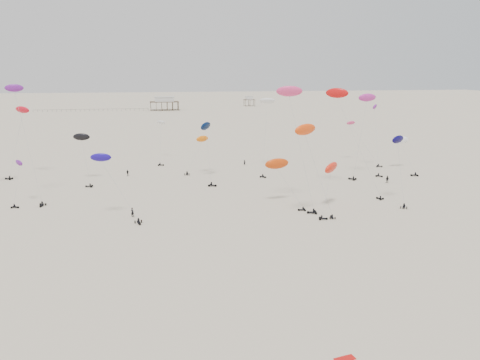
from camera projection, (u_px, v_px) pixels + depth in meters
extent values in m
plane|color=#C0B198|center=(195.00, 138.00, 204.20)|extent=(900.00, 900.00, 0.00)
cube|color=brown|center=(164.00, 102.00, 344.82)|extent=(21.00, 13.00, 0.30)
cube|color=silver|center=(164.00, 99.00, 344.42)|extent=(14.00, 8.40, 3.20)
cube|color=#B2B2AD|center=(164.00, 97.00, 344.02)|extent=(15.00, 9.00, 0.30)
cube|color=brown|center=(249.00, 100.00, 385.78)|extent=(9.00, 7.00, 0.30)
cube|color=silver|center=(249.00, 98.00, 385.48)|extent=(5.60, 4.20, 2.40)
cube|color=#B2B2AD|center=(249.00, 96.00, 385.17)|extent=(6.00, 4.50, 0.30)
cube|color=black|center=(92.00, 109.00, 336.99)|extent=(80.00, 0.10, 0.10)
cylinder|color=gray|center=(377.00, 140.00, 134.35)|extent=(0.03, 0.03, 21.98)
ellipsoid|color=#7F1B95|center=(375.00, 107.00, 139.08)|extent=(3.30, 3.98, 1.84)
cylinder|color=gray|center=(195.00, 157.00, 131.92)|extent=(0.03, 0.03, 9.71)
ellipsoid|color=orange|center=(202.00, 139.00, 131.72)|extent=(4.19, 3.27, 1.97)
cylinder|color=gray|center=(28.00, 147.00, 102.29)|extent=(0.03, 0.03, 25.60)
ellipsoid|color=#761B95|center=(14.00, 88.00, 103.04)|extent=(4.03, 1.70, 1.87)
cylinder|color=gray|center=(120.00, 190.00, 90.89)|extent=(0.03, 0.03, 14.09)
ellipsoid|color=#1B0B94|center=(101.00, 157.00, 91.85)|extent=(4.27, 2.05, 2.03)
cylinder|color=gray|center=(401.00, 173.00, 101.41)|extent=(0.03, 0.03, 13.71)
ellipsoid|color=#0A0544|center=(398.00, 139.00, 102.53)|extent=(4.33, 3.34, 2.03)
cylinder|color=gray|center=(209.00, 156.00, 122.47)|extent=(0.03, 0.03, 16.40)
ellipsoid|color=#04153A|center=(206.00, 126.00, 125.94)|extent=(4.54, 5.59, 2.64)
cylinder|color=gray|center=(364.00, 144.00, 147.14)|extent=(0.03, 0.03, 17.42)
ellipsoid|color=#EB3778|center=(351.00, 123.00, 151.56)|extent=(3.62, 2.41, 1.64)
cylinder|color=gray|center=(360.00, 139.00, 126.32)|extent=(0.03, 0.03, 21.18)
ellipsoid|color=#BC2C97|center=(367.00, 98.00, 126.73)|extent=(5.23, 2.12, 2.54)
cylinder|color=gray|center=(85.00, 162.00, 120.85)|extent=(0.03, 0.03, 13.72)
ellipsoid|color=black|center=(81.00, 137.00, 123.56)|extent=(4.65, 2.17, 2.14)
cylinder|color=gray|center=(16.00, 145.00, 127.52)|extent=(0.03, 0.03, 18.07)
ellipsoid|color=red|center=(22.00, 110.00, 128.70)|extent=(5.32, 4.66, 2.49)
cylinder|color=gray|center=(161.00, 143.00, 150.32)|extent=(0.03, 0.03, 17.85)
ellipsoid|color=silver|center=(161.00, 122.00, 155.90)|extent=(3.47, 3.35, 1.66)
cylinder|color=gray|center=(289.00, 188.00, 100.66)|extent=(0.03, 0.03, 11.01)
ellipsoid|color=#D6400B|center=(277.00, 164.00, 102.92)|extent=(5.97, 3.05, 2.79)
cylinder|color=gray|center=(327.00, 194.00, 96.20)|extent=(0.03, 0.03, 12.22)
ellipsoid|color=red|center=(331.00, 168.00, 99.86)|extent=(5.60, 5.86, 2.89)
cylinder|color=gray|center=(358.00, 145.00, 110.24)|extent=(0.03, 0.03, 26.37)
ellipsoid|color=red|center=(337.00, 93.00, 113.49)|extent=(5.63, 4.63, 2.68)
cylinder|color=gray|center=(319.00, 175.00, 92.07)|extent=(0.03, 0.03, 17.02)
ellipsoid|color=#FF470D|center=(305.00, 129.00, 90.83)|extent=(5.85, 4.44, 2.74)
cylinder|color=gray|center=(301.00, 152.00, 97.63)|extent=(0.03, 0.03, 24.64)
ellipsoid|color=#F0387D|center=(289.00, 91.00, 98.87)|extent=(5.95, 3.31, 2.82)
cylinder|color=gray|center=(407.00, 158.00, 135.19)|extent=(0.03, 0.03, 13.33)
ellipsoid|color=white|center=(401.00, 140.00, 139.82)|extent=(5.61, 2.52, 2.59)
cylinder|color=gray|center=(17.00, 185.00, 101.46)|extent=(0.03, 0.03, 9.09)
ellipsoid|color=#6A1A91|center=(19.00, 163.00, 102.69)|extent=(2.72, 3.09, 1.50)
cylinder|color=gray|center=(265.00, 138.00, 133.61)|extent=(0.03, 0.03, 23.69)
ellipsoid|color=white|center=(267.00, 101.00, 138.48)|extent=(5.00, 3.19, 2.30)
imported|color=black|center=(133.00, 217.00, 94.18)|extent=(1.00, 0.93, 2.28)
imported|color=black|center=(387.00, 183.00, 122.56)|extent=(1.26, 1.22, 2.28)
imported|color=black|center=(128.00, 176.00, 130.71)|extent=(1.39, 1.06, 2.09)
imported|color=black|center=(245.00, 165.00, 145.51)|extent=(0.90, 0.89, 2.06)
cube|color=red|center=(345.00, 359.00, 47.79)|extent=(2.33, 1.31, 0.08)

